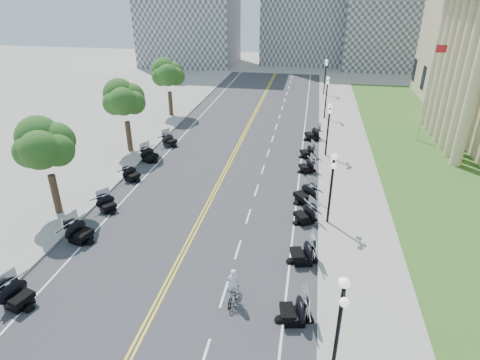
{
  "coord_description": "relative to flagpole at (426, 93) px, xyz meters",
  "views": [
    {
      "loc": [
        6.91,
        -19.8,
        14.51
      ],
      "look_at": [
        2.32,
        5.55,
        2.0
      ],
      "focal_mm": 30.0,
      "sensor_mm": 36.0,
      "label": 1
    }
  ],
  "objects": [
    {
      "name": "sidewalk_north",
      "position": [
        -7.5,
        -12.0,
        -4.92
      ],
      "size": [
        5.0,
        90.0,
        0.15
      ],
      "primitive_type": "cube",
      "color": "#9E9991",
      "rests_on": "ground"
    },
    {
      "name": "street_lamp_4",
      "position": [
        -9.4,
        6.0,
        -2.4
      ],
      "size": [
        0.5,
        1.2,
        4.9
      ],
      "primitive_type": null,
      "color": "black",
      "rests_on": "sidewalk_north"
    },
    {
      "name": "motorcycle_n_7",
      "position": [
        -11.01,
        -15.23,
        -4.25
      ],
      "size": [
        3.02,
        3.02,
        1.5
      ],
      "primitive_type": null,
      "rotation": [
        0.0,
        0.0,
        -0.89
      ],
      "color": "black",
      "rests_on": "road"
    },
    {
      "name": "centerline_yellow_a",
      "position": [
        -18.12,
        -12.0,
        -4.99
      ],
      "size": [
        0.12,
        90.0,
        0.0
      ],
      "primitive_type": "cube",
      "color": "yellow",
      "rests_on": "road"
    },
    {
      "name": "tree_2",
      "position": [
        -28.0,
        -20.0,
        -0.25
      ],
      "size": [
        4.8,
        4.8,
        9.2
      ],
      "primitive_type": null,
      "color": "#235619",
      "rests_on": "sidewalk_south"
    },
    {
      "name": "motorcycle_s_4",
      "position": [
        -24.76,
        -28.61,
        -4.28
      ],
      "size": [
        2.58,
        2.58,
        1.45
      ],
      "primitive_type": null,
      "rotation": [
        0.0,
        0.0,
        1.28
      ],
      "color": "black",
      "rests_on": "road"
    },
    {
      "name": "ground",
      "position": [
        -18.0,
        -22.0,
        -5.0
      ],
      "size": [
        160.0,
        160.0,
        0.0
      ],
      "primitive_type": "plane",
      "color": "gray"
    },
    {
      "name": "motorcycle_n_5",
      "position": [
        -10.9,
        -22.53,
        -4.28
      ],
      "size": [
        2.51,
        2.51,
        1.45
      ],
      "primitive_type": null,
      "rotation": [
        0.0,
        0.0,
        -1.33
      ],
      "color": "black",
      "rests_on": "road"
    },
    {
      "name": "lane_dash_15",
      "position": [
        -14.8,
        14.0,
        -4.99
      ],
      "size": [
        0.12,
        2.0,
        0.0
      ],
      "primitive_type": "cube",
      "color": "white",
      "rests_on": "road"
    },
    {
      "name": "lawn",
      "position": [
        -0.5,
        -4.0,
        -4.95
      ],
      "size": [
        9.0,
        60.0,
        0.1
      ],
      "primitive_type": "cube",
      "color": "#356023",
      "rests_on": "ground"
    },
    {
      "name": "motorcycle_s_6",
      "position": [
        -24.81,
        -19.03,
        -4.38
      ],
      "size": [
        2.49,
        2.49,
        1.24
      ],
      "primitive_type": null,
      "rotation": [
        0.0,
        0.0,
        0.91
      ],
      "color": "black",
      "rests_on": "road"
    },
    {
      "name": "lane_dash_16",
      "position": [
        -14.8,
        18.0,
        -4.99
      ],
      "size": [
        0.12,
        2.0,
        0.0
      ],
      "primitive_type": "cube",
      "color": "white",
      "rests_on": "road"
    },
    {
      "name": "motorcycle_s_8",
      "position": [
        -25.24,
        -9.98,
        -4.31
      ],
      "size": [
        2.66,
        2.66,
        1.39
      ],
      "primitive_type": null,
      "rotation": [
        0.0,
        0.0,
        1.11
      ],
      "color": "black",
      "rests_on": "road"
    },
    {
      "name": "lane_dash_7",
      "position": [
        -14.8,
        -18.0,
        -4.99
      ],
      "size": [
        0.12,
        2.0,
        0.0
      ],
      "primitive_type": "cube",
      "color": "white",
      "rests_on": "road"
    },
    {
      "name": "distant_block_c",
      "position": [
        4.0,
        43.0,
        6.0
      ],
      "size": [
        20.0,
        14.0,
        22.0
      ],
      "primitive_type": "cube",
      "color": "gray",
      "rests_on": "ground"
    },
    {
      "name": "motorcycle_n_8",
      "position": [
        -11.03,
        -9.81,
        -4.37
      ],
      "size": [
        2.41,
        2.41,
        1.27
      ],
      "primitive_type": null,
      "rotation": [
        0.0,
        0.0,
        -1.13
      ],
      "color": "black",
      "rests_on": "road"
    },
    {
      "name": "road",
      "position": [
        -18.0,
        -12.0,
        -5.0
      ],
      "size": [
        16.0,
        90.0,
        0.01
      ],
      "primitive_type": "cube",
      "color": "#333335",
      "rests_on": "ground"
    },
    {
      "name": "lane_dash_12",
      "position": [
        -14.8,
        2.0,
        -4.99
      ],
      "size": [
        0.12,
        2.0,
        0.0
      ],
      "primitive_type": "cube",
      "color": "white",
      "rests_on": "road"
    },
    {
      "name": "lane_dash_4",
      "position": [
        -14.8,
        -30.0,
        -4.99
      ],
      "size": [
        0.12,
        2.0,
        0.0
      ],
      "primitive_type": "cube",
      "color": "white",
      "rests_on": "road"
    },
    {
      "name": "flagpole",
      "position": [
        0.0,
        0.0,
        0.0
      ],
      "size": [
        1.1,
        0.2,
        10.0
      ],
      "primitive_type": null,
      "color": "silver",
      "rests_on": "ground"
    },
    {
      "name": "street_lamp_3",
      "position": [
        -9.4,
        -6.0,
        -2.4
      ],
      "size": [
        0.5,
        1.2,
        4.9
      ],
      "primitive_type": null,
      "color": "black",
      "rests_on": "sidewalk_north"
    },
    {
      "name": "motorcycle_s_7",
      "position": [
        -25.17,
        -14.03,
        -4.37
      ],
      "size": [
        2.39,
        2.39,
        1.25
      ],
      "primitive_type": null,
      "rotation": [
        0.0,
        0.0,
        1.11
      ],
      "color": "black",
      "rests_on": "road"
    },
    {
      "name": "lane_dash_11",
      "position": [
        -14.8,
        -2.0,
        -4.99
      ],
      "size": [
        0.12,
        2.0,
        0.0
      ],
      "primitive_type": "cube",
      "color": "white",
      "rests_on": "road"
    },
    {
      "name": "street_lamp_5",
      "position": [
        -9.4,
        18.0,
        -2.4
      ],
      "size": [
        0.5,
        1.2,
        4.9
      ],
      "primitive_type": null,
      "color": "black",
      "rests_on": "sidewalk_north"
    },
    {
      "name": "lane_dash_8",
      "position": [
        -14.8,
        -14.0,
        -4.99
      ],
      "size": [
        0.12,
        2.0,
        0.0
      ],
      "primitive_type": "cube",
      "color": "white",
      "rests_on": "road"
    },
    {
      "name": "lane_dash_18",
      "position": [
        -14.8,
        26.0,
        -4.99
      ],
      "size": [
        0.12,
        2.0,
        0.0
      ],
      "primitive_type": "cube",
      "color": "white",
      "rests_on": "road"
    },
    {
      "name": "edge_line_south",
      "position": [
        -24.4,
        -12.0,
        -4.99
      ],
      "size": [
        0.12,
        90.0,
        0.0
      ],
      "primitive_type": "cube",
      "color": "white",
      "rests_on": "road"
    },
    {
      "name": "lane_dash_10",
      "position": [
        -14.8,
        -6.0,
        -4.99
      ],
      "size": [
        0.12,
        2.0,
        0.0
      ],
      "primitive_type": "cube",
      "color": "white",
      "rests_on": "road"
    },
    {
      "name": "bicycle",
      "position": [
        -14.2,
        -26.45,
        -4.49
      ],
      "size": [
        0.73,
        1.75,
        1.02
      ],
      "primitive_type": "imported",
      "rotation": [
        0.0,
        0.0,
        -0.15
      ],
      "color": "#A51414",
      "rests_on": "road"
    },
    {
      "name": "lane_dash_19",
      "position": [
        -14.8,
        30.0,
        -4.99
      ],
      "size": [
        0.12,
        2.0,
        0.0
      ],
      "primitive_type": "cube",
      "color": "white",
      "rests_on": "road"
    },
    {
      "name": "lane_dash_17",
      "position": [
        -14.8,
        22.0,
        -4.99
      ],
      "size": [
        0.12,
        2.0,
        0.0
      ],
      "primitive_type": "cube",
      "color": "white",
      "rests_on": "road"
    },
    {
      "name": "lane_dash_13",
      "position": [
        -14.8,
        6.0,
        -4.99
      ],
      "size": [
        0.12,
        2.0,
        0.0
      ],
      "primitive_type": "cube",
      "color": "white",
      "rests_on": "road"
    },
    {
      "name": "edge_line_north",
      "position": [
        -11.6,
        -12.0,
        -4.99
      ],
      "size": [
        0.12,
        90.0,
        0.0
      ],
      "primitive_type": "cube",
      "color": "white",
      "rests_on": "road"
    },
    {
      "name": "lane_dash_14",
      "position": [
        -14.8,
        10.0,
        -4.99
      ],
      "size": [
        0.12,
        2.0,
        0.0
      ],
      "primitive_type": "cube",
      "color": "white",
      "rests_on": "road"
    },
    {
      "name": "cyclist_rider",
      "position": [
        -14.2,
        -26.45,
        -3.14
      ],
      "size": [
        0.62,
        0.41,
        1.69
      ],
      "primitive_type": "imported",
      "rotation": [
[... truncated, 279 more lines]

